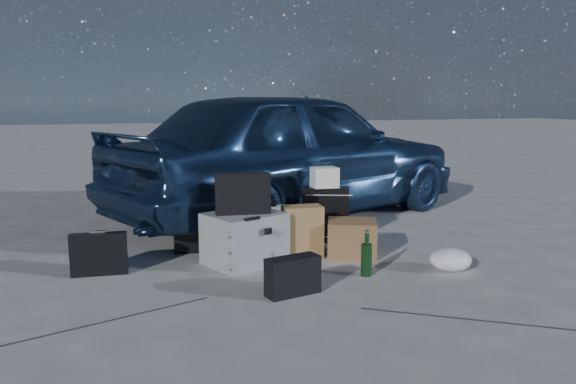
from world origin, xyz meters
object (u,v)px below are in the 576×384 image
object	(u,v)px
green_bottle	(366,254)
briefcase	(99,254)
suitcase_left	(199,220)
duffel_bag	(258,230)
suitcase_right	(325,214)
cardboard_box	(352,238)
pelican_case	(244,238)
car	(294,153)

from	to	relation	value
green_bottle	briefcase	bearing A→B (deg)	160.57
briefcase	suitcase_left	xyz separation A→B (m)	(0.85, 0.43, 0.12)
duffel_bag	green_bottle	world-z (taller)	green_bottle
suitcase_left	duffel_bag	xyz separation A→B (m)	(0.54, 0.02, -0.13)
suitcase_right	cardboard_box	distance (m)	0.54
cardboard_box	green_bottle	bearing A→B (deg)	-103.89
pelican_case	duffel_bag	bearing A→B (deg)	41.70
suitcase_right	cardboard_box	xyz separation A→B (m)	(0.03, -0.53, -0.11)
briefcase	suitcase_right	distance (m)	2.08
pelican_case	duffel_bag	world-z (taller)	pelican_case
suitcase_right	green_bottle	size ratio (longest dim) A/B	1.55
suitcase_right	cardboard_box	size ratio (longest dim) A/B	1.27
car	duffel_bag	size ratio (longest dim) A/B	7.19
green_bottle	suitcase_left	bearing A→B (deg)	134.15
green_bottle	cardboard_box	bearing A→B (deg)	76.11
car	suitcase_right	bearing A→B (deg)	152.72
suitcase_left	suitcase_right	xyz separation A→B (m)	(1.19, -0.04, -0.02)
pelican_case	duffel_bag	size ratio (longest dim) A/B	0.96
suitcase_left	suitcase_right	size ratio (longest dim) A/B	1.08
pelican_case	cardboard_box	bearing A→B (deg)	-26.02
pelican_case	cardboard_box	size ratio (longest dim) A/B	1.41
suitcase_left	cardboard_box	xyz separation A→B (m)	(1.22, -0.57, -0.13)
cardboard_box	pelican_case	bearing A→B (deg)	175.56
pelican_case	briefcase	bearing A→B (deg)	155.33
duffel_bag	cardboard_box	bearing A→B (deg)	-56.16
briefcase	green_bottle	size ratio (longest dim) A/B	1.25
pelican_case	briefcase	distance (m)	1.13
cardboard_box	green_bottle	distance (m)	0.56
duffel_bag	suitcase_left	bearing A→B (deg)	166.24
cardboard_box	duffel_bag	bearing A→B (deg)	139.19
suitcase_right	briefcase	bearing A→B (deg)	-147.08
car	green_bottle	xyz separation A→B (m)	(-0.20, -2.25, -0.57)
briefcase	suitcase_right	world-z (taller)	suitcase_right
suitcase_left	green_bottle	distance (m)	1.56
car	cardboard_box	world-z (taller)	car
suitcase_left	pelican_case	bearing A→B (deg)	-48.62
suitcase_right	pelican_case	bearing A→B (deg)	-131.19
suitcase_left	cardboard_box	world-z (taller)	suitcase_left
briefcase	pelican_case	bearing A→B (deg)	2.72
pelican_case	green_bottle	bearing A→B (deg)	-59.42
suitcase_left	briefcase	bearing A→B (deg)	-141.36
pelican_case	duffel_bag	xyz separation A→B (m)	(0.26, 0.51, -0.06)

